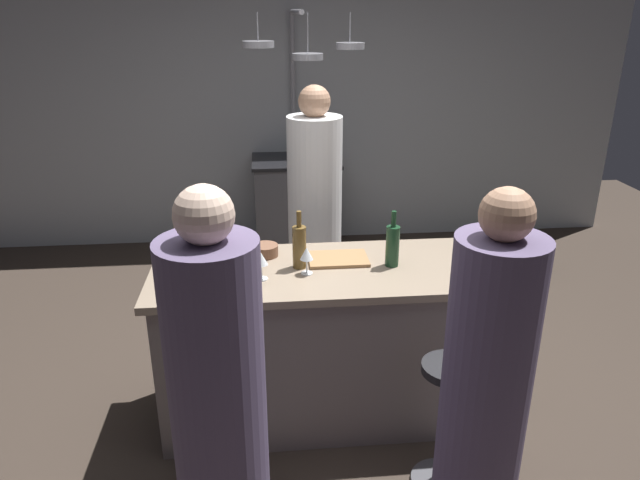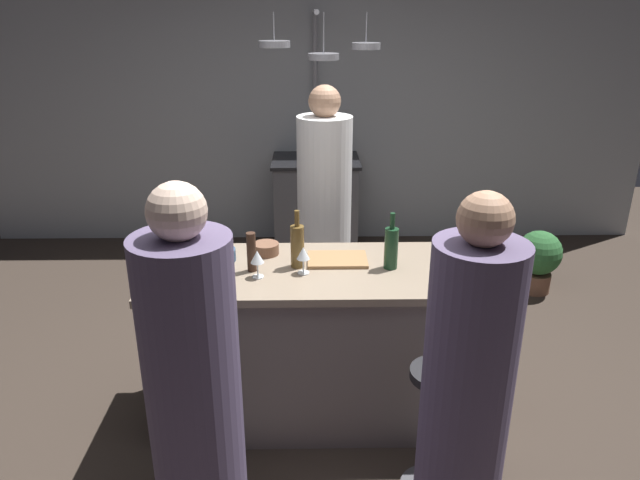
% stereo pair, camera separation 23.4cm
% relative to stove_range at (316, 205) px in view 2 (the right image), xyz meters
% --- Properties ---
extents(ground_plane, '(9.00, 9.00, 0.00)m').
position_rel_stove_range_xyz_m(ground_plane, '(0.00, -2.45, -0.45)').
color(ground_plane, '#382D26').
extents(back_wall, '(6.40, 0.16, 2.60)m').
position_rel_stove_range_xyz_m(back_wall, '(0.00, 0.40, 0.85)').
color(back_wall, '#9EA3A8').
rests_on(back_wall, ground_plane).
extents(kitchen_island, '(1.80, 0.72, 0.90)m').
position_rel_stove_range_xyz_m(kitchen_island, '(0.00, -2.45, 0.01)').
color(kitchen_island, slate).
rests_on(kitchen_island, ground_plane).
extents(stove_range, '(0.80, 0.64, 0.89)m').
position_rel_stove_range_xyz_m(stove_range, '(0.00, 0.00, 0.00)').
color(stove_range, '#47474C').
rests_on(stove_range, ground_plane).
extents(chef, '(0.36, 0.36, 1.73)m').
position_rel_stove_range_xyz_m(chef, '(0.04, -1.48, 0.35)').
color(chef, white).
rests_on(chef, ground_plane).
extents(bar_stool_left, '(0.28, 0.28, 0.68)m').
position_rel_stove_range_xyz_m(bar_stool_left, '(-0.51, -3.07, -0.07)').
color(bar_stool_left, '#4C4C51').
rests_on(bar_stool_left, ground_plane).
extents(guest_left, '(0.35, 0.35, 1.66)m').
position_rel_stove_range_xyz_m(guest_left, '(-0.48, -3.45, 0.32)').
color(guest_left, '#594C6B').
rests_on(guest_left, ground_plane).
extents(bar_stool_right, '(0.28, 0.28, 0.68)m').
position_rel_stove_range_xyz_m(bar_stool_right, '(0.51, -3.07, -0.07)').
color(bar_stool_right, '#4C4C51').
rests_on(bar_stool_right, ground_plane).
extents(guest_right, '(0.34, 0.34, 1.61)m').
position_rel_stove_range_xyz_m(guest_right, '(0.53, -3.42, 0.30)').
color(guest_right, '#594C6B').
rests_on(guest_right, ground_plane).
extents(overhead_pot_rack, '(0.86, 1.32, 2.17)m').
position_rel_stove_range_xyz_m(overhead_pot_rack, '(0.01, -0.43, 1.21)').
color(overhead_pot_rack, gray).
rests_on(overhead_pot_rack, ground_plane).
extents(potted_plant, '(0.36, 0.36, 0.52)m').
position_rel_stove_range_xyz_m(potted_plant, '(1.79, -0.94, -0.15)').
color(potted_plant, brown).
rests_on(potted_plant, ground_plane).
extents(cutting_board, '(0.32, 0.22, 0.02)m').
position_rel_stove_range_xyz_m(cutting_board, '(0.09, -2.36, 0.46)').
color(cutting_board, '#997047').
rests_on(cutting_board, kitchen_island).
extents(pepper_mill, '(0.05, 0.05, 0.21)m').
position_rel_stove_range_xyz_m(pepper_mill, '(-0.36, -2.47, 0.56)').
color(pepper_mill, '#382319').
rests_on(pepper_mill, kitchen_island).
extents(wine_bottle_white, '(0.07, 0.07, 0.29)m').
position_rel_stove_range_xyz_m(wine_bottle_white, '(-0.76, -2.20, 0.56)').
color(wine_bottle_white, gray).
rests_on(wine_bottle_white, kitchen_island).
extents(wine_bottle_amber, '(0.07, 0.07, 0.31)m').
position_rel_stove_range_xyz_m(wine_bottle_amber, '(-0.12, -2.43, 0.57)').
color(wine_bottle_amber, brown).
rests_on(wine_bottle_amber, kitchen_island).
extents(wine_bottle_green, '(0.07, 0.07, 0.30)m').
position_rel_stove_range_xyz_m(wine_bottle_green, '(0.37, -2.45, 0.57)').
color(wine_bottle_green, '#193D23').
rests_on(wine_bottle_green, kitchen_island).
extents(wine_bottle_red, '(0.07, 0.07, 0.31)m').
position_rel_stove_range_xyz_m(wine_bottle_red, '(-0.70, -2.35, 0.57)').
color(wine_bottle_red, '#143319').
rests_on(wine_bottle_red, kitchen_island).
extents(wine_glass_near_right_guest, '(0.07, 0.07, 0.15)m').
position_rel_stove_range_xyz_m(wine_glass_near_right_guest, '(-0.09, -2.51, 0.56)').
color(wine_glass_near_right_guest, silver).
rests_on(wine_glass_near_right_guest, kitchen_island).
extents(wine_glass_near_left_guest, '(0.07, 0.07, 0.15)m').
position_rel_stove_range_xyz_m(wine_glass_near_left_guest, '(0.80, -2.48, 0.56)').
color(wine_glass_near_left_guest, silver).
rests_on(wine_glass_near_left_guest, kitchen_island).
extents(wine_glass_by_chef, '(0.07, 0.07, 0.15)m').
position_rel_stove_range_xyz_m(wine_glass_by_chef, '(-0.32, -2.56, 0.56)').
color(wine_glass_by_chef, silver).
rests_on(wine_glass_by_chef, kitchen_island).
extents(mixing_bowl_blue, '(0.17, 0.17, 0.06)m').
position_rel_stove_range_xyz_m(mixing_bowl_blue, '(-0.54, -2.34, 0.49)').
color(mixing_bowl_blue, '#334C6B').
rests_on(mixing_bowl_blue, kitchen_island).
extents(mixing_bowl_wooden, '(0.14, 0.14, 0.06)m').
position_rel_stove_range_xyz_m(mixing_bowl_wooden, '(-0.30, -2.25, 0.48)').
color(mixing_bowl_wooden, brown).
rests_on(mixing_bowl_wooden, kitchen_island).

